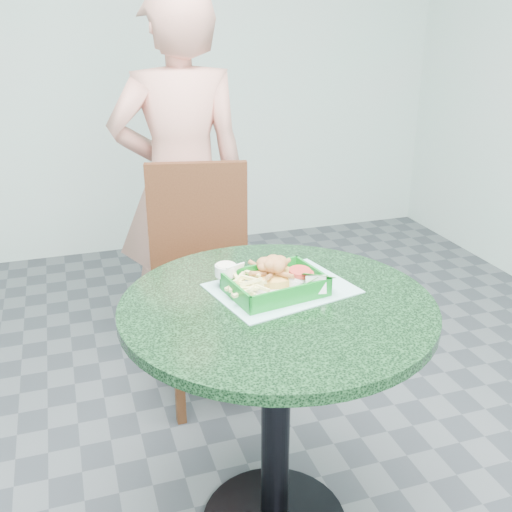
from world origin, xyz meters
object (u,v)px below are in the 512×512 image
object	(u,v)px
cafe_table	(276,363)
sauce_ramekin	(229,273)
dining_chair	(205,265)
crab_sandwich	(276,275)
diner_person	(181,173)
food_basket	(275,294)

from	to	relation	value
cafe_table	sauce_ramekin	bearing A→B (deg)	120.69
dining_chair	crab_sandwich	world-z (taller)	dining_chair
crab_sandwich	sauce_ramekin	bearing A→B (deg)	156.71
cafe_table	diner_person	world-z (taller)	diner_person
sauce_ramekin	cafe_table	bearing A→B (deg)	-59.31
cafe_table	diner_person	bearing A→B (deg)	91.27
dining_chair	diner_person	bearing A→B (deg)	107.22
cafe_table	sauce_ramekin	distance (m)	0.28
diner_person	cafe_table	bearing A→B (deg)	93.36
food_basket	crab_sandwich	world-z (taller)	crab_sandwich
dining_chair	sauce_ramekin	distance (m)	0.74
food_basket	sauce_ramekin	distance (m)	0.15
cafe_table	crab_sandwich	world-z (taller)	crab_sandwich
dining_chair	diner_person	distance (m)	0.42
crab_sandwich	sauce_ramekin	world-z (taller)	crab_sandwich
sauce_ramekin	dining_chair	bearing A→B (deg)	82.71
cafe_table	sauce_ramekin	size ratio (longest dim) A/B	13.94
cafe_table	diner_person	size ratio (longest dim) A/B	0.49
food_basket	sauce_ramekin	world-z (taller)	sauce_ramekin
dining_chair	crab_sandwich	xyz separation A→B (m)	(0.03, -0.74, 0.27)
crab_sandwich	sauce_ramekin	xyz separation A→B (m)	(-0.12, 0.05, 0.00)
cafe_table	diner_person	distance (m)	1.15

